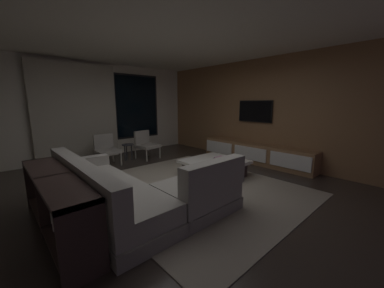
{
  "coord_description": "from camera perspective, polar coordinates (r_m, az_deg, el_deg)",
  "views": [
    {
      "loc": [
        -2.3,
        -3.0,
        1.57
      ],
      "look_at": [
        1.2,
        0.82,
        0.6
      ],
      "focal_mm": 20.65,
      "sensor_mm": 36.0,
      "label": 1
    }
  ],
  "objects": [
    {
      "name": "accent_chair_near_window",
      "position": [
        6.46,
        -11.94,
        0.23
      ],
      "size": [
        0.61,
        0.63,
        0.78
      ],
      "color": "#B2ADA0",
      "rests_on": "floor"
    },
    {
      "name": "sectional_couch",
      "position": [
        3.37,
        -15.25,
        -12.19
      ],
      "size": [
        1.98,
        2.5,
        0.82
      ],
      "color": "gray",
      "rests_on": "floor"
    },
    {
      "name": "ceiling",
      "position": [
        3.94,
        -5.35,
        27.16
      ],
      "size": [
        8.2,
        8.2,
        0.0
      ],
      "primitive_type": "plane",
      "color": "silver"
    },
    {
      "name": "accent_chair_by_curtain",
      "position": [
        6.07,
        -21.33,
        -0.95
      ],
      "size": [
        0.55,
        0.57,
        0.78
      ],
      "color": "#B2ADA0",
      "rests_on": "floor"
    },
    {
      "name": "console_table_behind_couch",
      "position": [
        3.17,
        -31.65,
        -12.36
      ],
      "size": [
        0.4,
        2.1,
        0.74
      ],
      "color": "#332522",
      "rests_on": "floor"
    },
    {
      "name": "mounted_tv",
      "position": [
        6.18,
        15.96,
        8.13
      ],
      "size": [
        0.05,
        0.98,
        0.57
      ],
      "color": "black"
    },
    {
      "name": "coffee_table",
      "position": [
        4.81,
        5.81,
        -6.21
      ],
      "size": [
        1.16,
        1.16,
        0.36
      ],
      "color": "#332522",
      "rests_on": "floor"
    },
    {
      "name": "book_stack_on_coffee_table",
      "position": [
        4.73,
        7.38,
        -3.84
      ],
      "size": [
        0.25,
        0.22,
        0.08
      ],
      "color": "#C6CE47",
      "rests_on": "coffee_table"
    },
    {
      "name": "media_console",
      "position": [
        6.06,
        16.12,
        -2.4
      ],
      "size": [
        0.46,
        3.1,
        0.52
      ],
      "color": "#8E6642",
      "rests_on": "floor"
    },
    {
      "name": "floor",
      "position": [
        4.09,
        -4.69,
        -12.04
      ],
      "size": [
        9.2,
        9.2,
        0.0
      ],
      "primitive_type": "plane",
      "color": "#332B26"
    },
    {
      "name": "media_wall",
      "position": [
        6.15,
        18.5,
        7.98
      ],
      "size": [
        0.12,
        7.8,
        2.7
      ],
      "color": "#8E6642",
      "rests_on": "floor"
    },
    {
      "name": "area_rug",
      "position": [
        4.23,
        -0.02,
        -11.15
      ],
      "size": [
        3.2,
        3.8,
        0.01
      ],
      "primitive_type": "cube",
      "color": "gray",
      "rests_on": "floor"
    },
    {
      "name": "side_stool",
      "position": [
        6.3,
        -16.24,
        -0.8
      ],
      "size": [
        0.32,
        0.32,
        0.46
      ],
      "color": "#333338",
      "rests_on": "floor"
    },
    {
      "name": "back_wall_with_window",
      "position": [
        6.99,
        -23.97,
        7.82
      ],
      "size": [
        6.6,
        0.3,
        2.7
      ],
      "color": "silver",
      "rests_on": "floor"
    }
  ]
}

